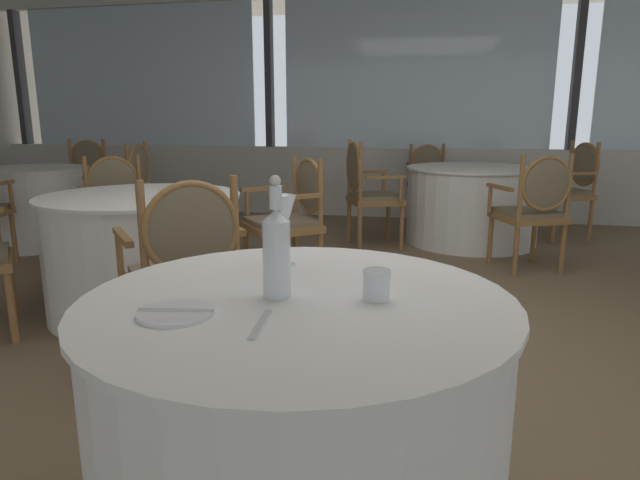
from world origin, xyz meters
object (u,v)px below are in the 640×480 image
(dining_chair_0_0, at_px, (430,176))
(dining_chair_2_2, at_px, (292,211))
(dining_chair_2_1, at_px, (186,262))
(dining_chair_1_0, at_px, (84,176))
(dining_chair_0_2, at_px, (535,204))
(dining_chair_0_3, at_px, (571,182))
(water_bottle, at_px, (276,250))
(dining_chair_2_3, at_px, (117,204))
(side_plate, at_px, (176,313))
(water_tumbler, at_px, (377,285))
(wine_glass, at_px, (285,215))
(dining_chair_1_3, at_px, (128,187))
(dining_chair_0_1, at_px, (366,186))

(dining_chair_0_0, relative_size, dining_chair_2_2, 0.98)
(dining_chair_2_2, bearing_deg, dining_chair_0_0, -148.95)
(dining_chair_2_1, bearing_deg, dining_chair_1_0, 0.49)
(dining_chair_0_0, bearing_deg, dining_chair_0_2, 0.00)
(dining_chair_0_0, relative_size, dining_chair_2_1, 0.96)
(dining_chair_0_3, distance_m, dining_chair_2_2, 3.19)
(water_bottle, xyz_separation_m, dining_chair_2_2, (-0.59, 2.36, -0.31))
(dining_chair_1_0, height_order, dining_chair_2_3, dining_chair_1_0)
(side_plate, height_order, dining_chair_0_0, dining_chair_0_0)
(water_tumbler, bearing_deg, wine_glass, 139.14)
(wine_glass, xyz_separation_m, dining_chair_2_3, (-1.97, 2.18, -0.36))
(dining_chair_1_3, bearing_deg, wine_glass, 121.86)
(dining_chair_0_2, height_order, dining_chair_2_2, dining_chair_0_2)
(dining_chair_0_3, distance_m, dining_chair_2_3, 4.30)
(dining_chair_0_3, height_order, dining_chair_2_3, dining_chair_0_3)
(water_bottle, distance_m, dining_chair_0_0, 5.13)
(dining_chair_1_3, bearing_deg, dining_chair_2_3, 109.22)
(dining_chair_1_3, height_order, dining_chair_2_1, dining_chair_1_3)
(water_bottle, bearing_deg, dining_chair_0_3, 69.08)
(water_bottle, relative_size, dining_chair_0_2, 0.34)
(wine_glass, bearing_deg, dining_chair_0_0, 85.21)
(dining_chair_0_2, bearing_deg, dining_chair_2_1, 117.32)
(dining_chair_0_0, xyz_separation_m, dining_chair_2_1, (-1.04, -4.20, 0.01))
(dining_chair_2_1, bearing_deg, dining_chair_2_2, -44.86)
(dining_chair_0_1, distance_m, dining_chair_2_1, 2.84)
(dining_chair_2_3, bearing_deg, water_tumbler, 2.74)
(dining_chair_1_0, relative_size, dining_chair_1_3, 0.99)
(dining_chair_0_1, xyz_separation_m, dining_chair_2_1, (-0.47, -2.81, -0.03))
(dining_chair_2_2, xyz_separation_m, dining_chair_2_3, (-1.45, 0.12, -0.02))
(dining_chair_0_3, bearing_deg, dining_chair_0_0, -44.73)
(water_bottle, height_order, dining_chair_0_0, water_bottle)
(dining_chair_0_1, relative_size, dining_chair_2_3, 1.10)
(dining_chair_0_0, bearing_deg, dining_chair_1_0, -98.13)
(dining_chair_0_2, relative_size, dining_chair_1_3, 0.95)
(dining_chair_2_1, bearing_deg, dining_chair_0_2, -80.12)
(dining_chair_0_0, bearing_deg, wine_glass, -27.62)
(dining_chair_0_3, xyz_separation_m, dining_chair_2_3, (-3.77, -2.06, -0.03))
(wine_glass, distance_m, water_tumbler, 0.44)
(water_tumbler, distance_m, dining_chair_1_0, 5.52)
(dining_chair_0_3, bearing_deg, dining_chair_2_3, 5.84)
(water_tumbler, xyz_separation_m, dining_chair_2_1, (-0.96, 0.88, -0.22))
(water_tumbler, relative_size, dining_chair_2_3, 0.09)
(dining_chair_2_2, bearing_deg, dining_chair_1_0, -71.55)
(dining_chair_2_2, bearing_deg, dining_chair_0_3, -177.06)
(wine_glass, height_order, dining_chair_0_0, wine_glass)
(dining_chair_1_3, xyz_separation_m, dining_chair_2_2, (1.83, -0.92, -0.01))
(water_tumbler, distance_m, dining_chair_2_3, 3.37)
(water_bottle, distance_m, wine_glass, 0.31)
(water_bottle, height_order, dining_chair_0_1, water_bottle)
(wine_glass, relative_size, water_tumbler, 2.84)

